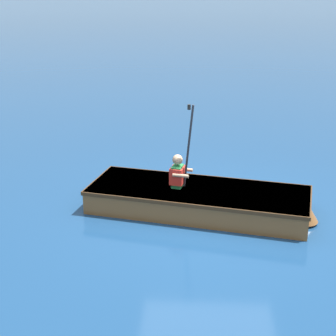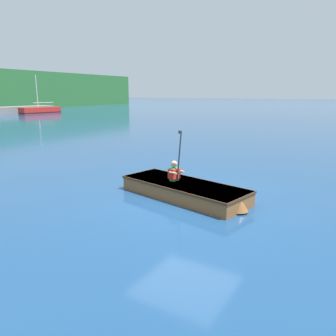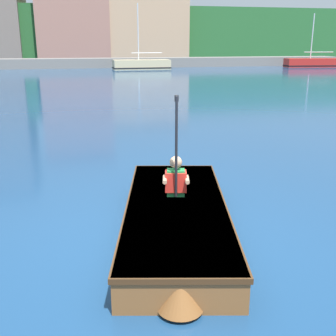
{
  "view_description": "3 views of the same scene",
  "coord_description": "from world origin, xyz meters",
  "views": [
    {
      "loc": [
        -7.62,
        0.28,
        3.58
      ],
      "look_at": [
        0.22,
        0.73,
        0.75
      ],
      "focal_mm": 55.0,
      "sensor_mm": 36.0,
      "label": 1
    },
    {
      "loc": [
        -7.28,
        -3.77,
        2.76
      ],
      "look_at": [
        0.22,
        0.73,
        0.75
      ],
      "focal_mm": 35.0,
      "sensor_mm": 36.0,
      "label": 2
    },
    {
      "loc": [
        -0.99,
        -4.74,
        2.43
      ],
      "look_at": [
        0.22,
        0.73,
        0.75
      ],
      "focal_mm": 45.0,
      "sensor_mm": 36.0,
      "label": 3
    }
  ],
  "objects": [
    {
      "name": "ground_plane",
      "position": [
        0.0,
        0.0,
        0.0
      ],
      "size": [
        300.0,
        300.0,
        0.0
      ],
      "primitive_type": "plane",
      "color": "navy"
    },
    {
      "name": "rowboat_foreground",
      "position": [
        0.21,
        0.17,
        0.23
      ],
      "size": [
        2.04,
        3.83,
        0.4
      ],
      "color": "brown",
      "rests_on": "ground"
    },
    {
      "name": "person_paddler",
      "position": [
        0.29,
        0.56,
        0.66
      ],
      "size": [
        0.4,
        0.4,
        1.4
      ],
      "color": "#267F3F",
      "rests_on": "rowboat_foreground"
    }
  ]
}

